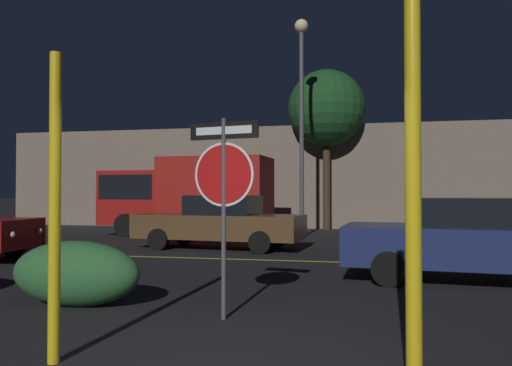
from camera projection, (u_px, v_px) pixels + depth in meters
name	position (u px, v px, depth m)	size (l,w,h in m)	color
road_center_stripe	(310.00, 261.00, 11.61)	(38.86, 0.12, 0.01)	gold
stop_sign	(224.00, 177.00, 6.32)	(0.94, 0.18, 2.54)	#4C4C51
yellow_pole_left	(55.00, 207.00, 4.70)	(0.11, 0.11, 2.93)	yellow
yellow_pole_right	(413.00, 193.00, 4.06)	(0.13, 0.13, 3.18)	yellow
hedge_bush_1	(76.00, 273.00, 7.04)	(1.92, 0.85, 0.92)	#2D6633
passing_car_2	(220.00, 222.00, 14.27)	(5.01, 2.17, 1.52)	brown
passing_car_3	(467.00, 240.00, 8.95)	(4.59, 2.25, 1.51)	navy
delivery_truck	(185.00, 193.00, 18.78)	(6.39, 2.73, 2.90)	maroon
street_lamp	(302.00, 91.00, 18.12)	(0.50, 0.50, 7.93)	#4C4C51
tree_0	(326.00, 109.00, 21.64)	(3.33, 3.33, 6.94)	#422D1E
building_backdrop	(312.00, 178.00, 23.92)	(29.76, 3.33, 4.65)	#7A6B5B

